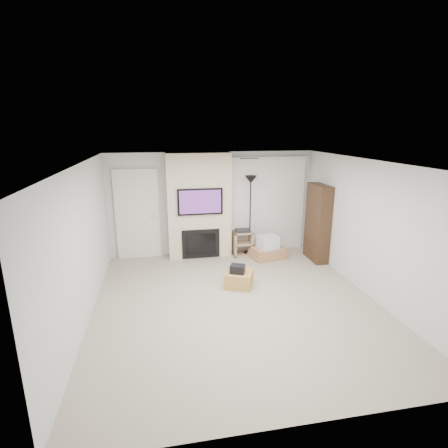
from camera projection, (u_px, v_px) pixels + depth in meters
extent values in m
cube|color=#9F9783|center=(236.00, 303.00, 6.29)|extent=(5.00, 5.50, 0.00)
cube|color=white|center=(238.00, 163.00, 5.63)|extent=(5.00, 5.50, 0.00)
cube|color=silver|center=(212.00, 204.00, 8.56)|extent=(5.00, 0.00, 2.50)
cube|color=silver|center=(300.00, 321.00, 3.35)|extent=(5.00, 0.00, 2.50)
cube|color=silver|center=(83.00, 246.00, 5.51)|extent=(0.00, 5.50, 2.50)
cube|color=silver|center=(370.00, 229.00, 6.40)|extent=(0.00, 5.50, 2.50)
cube|color=silver|center=(249.00, 159.00, 6.46)|extent=(0.35, 0.18, 0.01)
cube|color=#B5893C|center=(239.00, 279.00, 6.92)|extent=(0.66, 0.66, 0.30)
cube|color=black|center=(238.00, 269.00, 6.83)|extent=(0.34, 0.31, 0.16)
cube|color=beige|center=(199.00, 206.00, 8.31)|extent=(1.50, 0.40, 2.50)
cube|color=black|center=(200.00, 202.00, 8.05)|extent=(1.05, 0.06, 0.62)
cube|color=#411E54|center=(200.00, 202.00, 8.02)|extent=(0.96, 0.00, 0.54)
cube|color=black|center=(201.00, 244.00, 8.35)|extent=(0.90, 0.04, 0.70)
cube|color=black|center=(201.00, 244.00, 8.33)|extent=(0.70, 0.02, 0.50)
cube|color=silver|center=(138.00, 214.00, 8.25)|extent=(1.02, 0.08, 2.14)
cube|color=#B4AC93|center=(138.00, 216.00, 8.27)|extent=(0.90, 0.05, 2.05)
cylinder|color=silver|center=(152.00, 217.00, 8.29)|extent=(0.07, 0.06, 0.07)
cube|color=silver|center=(269.00, 158.00, 8.47)|extent=(1.98, 0.10, 0.08)
cube|color=white|center=(268.00, 206.00, 8.79)|extent=(1.90, 0.03, 2.29)
cylinder|color=black|center=(249.00, 253.00, 8.76)|extent=(0.29, 0.29, 0.03)
cylinder|color=black|center=(250.00, 218.00, 8.51)|extent=(0.03, 0.03, 1.82)
cone|color=black|center=(251.00, 180.00, 8.27)|extent=(0.29, 0.29, 0.19)
cube|color=tan|center=(234.00, 244.00, 8.55)|extent=(0.04, 0.38, 0.60)
cube|color=tan|center=(251.00, 243.00, 8.63)|extent=(0.04, 0.38, 0.60)
cube|color=tan|center=(242.00, 254.00, 8.67)|extent=(0.45, 0.38, 0.03)
cube|color=tan|center=(242.00, 243.00, 8.59)|extent=(0.45, 0.38, 0.03)
cube|color=tan|center=(243.00, 232.00, 8.51)|extent=(0.45, 0.38, 0.03)
cube|color=black|center=(243.00, 230.00, 8.50)|extent=(0.35, 0.25, 0.06)
cube|color=#AE7C53|center=(267.00, 256.00, 8.49)|extent=(0.93, 0.79, 0.09)
cube|color=#AE7C53|center=(267.00, 252.00, 8.47)|extent=(0.88, 0.74, 0.08)
cube|color=#AE7C53|center=(268.00, 249.00, 8.45)|extent=(0.84, 0.69, 0.08)
cube|color=silver|center=(268.00, 242.00, 8.40)|extent=(0.53, 0.49, 0.30)
cube|color=#301E12|center=(318.00, 223.00, 8.16)|extent=(0.30, 0.80, 1.80)
cube|color=#301E12|center=(316.00, 241.00, 8.27)|extent=(0.26, 0.72, 0.02)
cube|color=#301E12|center=(317.00, 223.00, 8.15)|extent=(0.26, 0.72, 0.02)
cube|color=#301E12|center=(318.00, 204.00, 8.03)|extent=(0.26, 0.72, 0.02)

